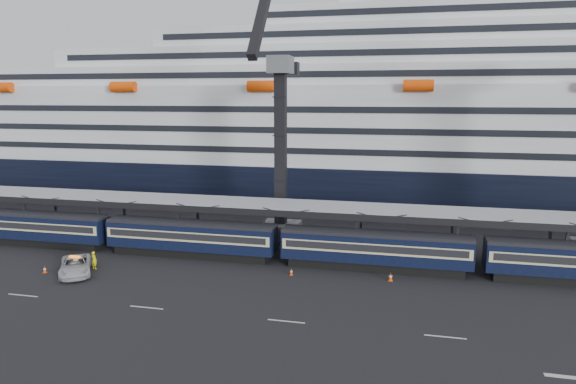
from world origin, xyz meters
name	(u,v)px	position (x,y,z in m)	size (l,w,h in m)	color
ground	(468,317)	(0.00, 0.00, 0.00)	(260.00, 260.00, 0.00)	black
train	(409,251)	(-4.65, 10.00, 2.20)	(133.05, 3.00, 4.05)	black
canopy	(456,214)	(0.00, 14.00, 5.25)	(130.00, 6.25, 5.53)	#999BA1
cruise_ship	(433,128)	(-1.08, 45.99, 12.34)	(214.09, 28.84, 34.00)	black
crane_dark_near	(280,143)	(-20.00, 18.59, 11.93)	(4.50, 17.75, 35.08)	#505459
pickup_truck	(75,266)	(-36.88, 2.01, 0.85)	(2.83, 6.13, 1.70)	#ADAEB4
worker	(94,260)	(-35.97, 3.79, 0.92)	(0.67, 0.44, 1.84)	#D9CF0B
traffic_cone_a	(45,269)	(-40.13, 1.62, 0.35)	(0.36, 0.36, 0.72)	#F04607
traffic_cone_b	(87,258)	(-38.15, 5.83, 0.39)	(0.39, 0.39, 0.78)	#F04607
traffic_cone_c	(291,272)	(-15.90, 6.43, 0.34)	(0.34, 0.34, 0.68)	#F04607
traffic_cone_d	(391,277)	(-6.29, 6.97, 0.42)	(0.42, 0.42, 0.84)	#F04607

